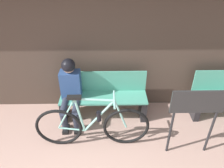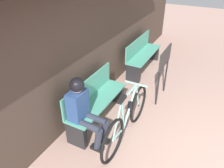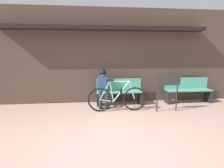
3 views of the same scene
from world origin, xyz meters
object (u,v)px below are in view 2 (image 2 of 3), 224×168
(park_bench_near, at_px, (96,102))
(person_seated, at_px, (83,107))
(park_bench_far, at_px, (142,55))
(signboard, at_px, (165,63))
(bicycle, at_px, (127,119))

(park_bench_near, distance_m, person_seated, 0.64)
(park_bench_far, xyz_separation_m, signboard, (-1.13, -0.87, 0.45))
(bicycle, bearing_deg, park_bench_far, 15.21)
(bicycle, relative_size, park_bench_far, 1.11)
(person_seated, distance_m, signboard, 2.00)
(bicycle, distance_m, park_bench_far, 2.67)
(signboard, bearing_deg, park_bench_far, 37.65)
(park_bench_near, xyz_separation_m, bicycle, (-0.16, -0.70, -0.01))
(park_bench_near, bearing_deg, signboard, -33.90)
(person_seated, relative_size, park_bench_far, 0.76)
(park_bench_near, height_order, bicycle, bicycle)
(park_bench_far, relative_size, signboard, 1.38)
(park_bench_near, bearing_deg, park_bench_far, 0.02)
(park_bench_far, bearing_deg, signboard, -142.35)
(bicycle, relative_size, person_seated, 1.46)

